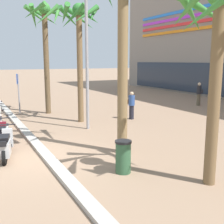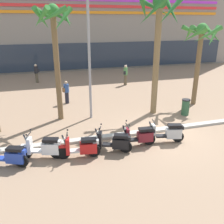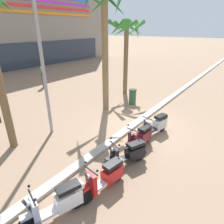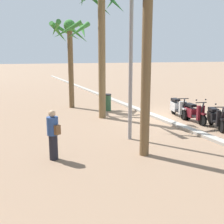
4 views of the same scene
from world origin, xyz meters
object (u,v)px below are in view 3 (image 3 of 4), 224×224
object	(u,v)px
scooter_maroon_mid_centre	(141,138)
palm_tree_by_mall_entrance	(127,36)
scooter_white_mid_rear	(59,203)
street_lamp	(39,41)
scooter_red_tail_end	(106,177)
litter_bin	(133,97)
palm_tree_near_sign	(104,21)
scooter_silver_second_in_line	(156,125)
scooter_black_mid_front	(129,154)
pedestrian_by_palm_tree	(43,76)

from	to	relation	value
scooter_maroon_mid_centre	palm_tree_by_mall_entrance	distance (m)	8.07
scooter_white_mid_rear	street_lamp	bearing A→B (deg)	54.74
scooter_red_tail_end	litter_bin	distance (m)	7.32
scooter_red_tail_end	street_lamp	xyz separation A→B (m)	(1.27, 4.21, 3.56)
palm_tree_near_sign	scooter_silver_second_in_line	bearing A→B (deg)	-106.50
scooter_black_mid_front	palm_tree_near_sign	world-z (taller)	palm_tree_near_sign
scooter_red_tail_end	pedestrian_by_palm_tree	xyz separation A→B (m)	(5.71, 10.85, 0.48)
scooter_white_mid_rear	pedestrian_by_palm_tree	world-z (taller)	pedestrian_by_palm_tree
palm_tree_near_sign	palm_tree_by_mall_entrance	bearing A→B (deg)	12.54
scooter_white_mid_rear	litter_bin	distance (m)	8.52
scooter_black_mid_front	scooter_silver_second_in_line	world-z (taller)	scooter_black_mid_front
palm_tree_near_sign	street_lamp	size ratio (longest dim) A/B	1.00
scooter_maroon_mid_centre	pedestrian_by_palm_tree	size ratio (longest dim) A/B	1.00
scooter_silver_second_in_line	scooter_black_mid_front	bearing A→B (deg)	-176.70
scooter_white_mid_rear	scooter_silver_second_in_line	distance (m)	5.36
scooter_silver_second_in_line	palm_tree_by_mall_entrance	bearing A→B (deg)	45.29
scooter_white_mid_rear	scooter_silver_second_in_line	size ratio (longest dim) A/B	0.93
scooter_black_mid_front	palm_tree_by_mall_entrance	world-z (taller)	palm_tree_by_mall_entrance
palm_tree_near_sign	scooter_maroon_mid_centre	bearing A→B (deg)	-123.56
scooter_red_tail_end	pedestrian_by_palm_tree	world-z (taller)	pedestrian_by_palm_tree
scooter_white_mid_rear	pedestrian_by_palm_tree	xyz separation A→B (m)	(7.15, 10.47, 0.47)
scooter_silver_second_in_line	palm_tree_by_mall_entrance	distance (m)	7.20
scooter_white_mid_rear	scooter_black_mid_front	world-z (taller)	same
street_lamp	scooter_red_tail_end	bearing A→B (deg)	-106.74
scooter_white_mid_rear	litter_bin	world-z (taller)	scooter_white_mid_rear
scooter_white_mid_rear	litter_bin	size ratio (longest dim) A/B	1.79
palm_tree_by_mall_entrance	litter_bin	size ratio (longest dim) A/B	5.36
scooter_red_tail_end	litter_bin	world-z (taller)	scooter_red_tail_end
palm_tree_near_sign	street_lamp	bearing A→B (deg)	175.95
scooter_black_mid_front	street_lamp	xyz separation A→B (m)	(-0.10, 4.15, 3.56)
scooter_silver_second_in_line	pedestrian_by_palm_tree	xyz separation A→B (m)	(1.79, 10.64, 0.47)
street_lamp	palm_tree_near_sign	bearing A→B (deg)	-4.05
pedestrian_by_palm_tree	litter_bin	bearing A→B (deg)	-83.09
pedestrian_by_palm_tree	scooter_black_mid_front	bearing A→B (deg)	-111.94
pedestrian_by_palm_tree	scooter_silver_second_in_line	bearing A→B (deg)	-99.54
palm_tree_near_sign	palm_tree_by_mall_entrance	size ratio (longest dim) A/B	1.28
palm_tree_by_mall_entrance	pedestrian_by_palm_tree	xyz separation A→B (m)	(-2.64, 6.17, -3.03)
palm_tree_near_sign	scooter_black_mid_front	bearing A→B (deg)	-133.35
scooter_silver_second_in_line	palm_tree_near_sign	distance (m)	5.83
scooter_silver_second_in_line	palm_tree_near_sign	xyz separation A→B (m)	(1.11, 3.73, 4.34)
scooter_maroon_mid_centre	scooter_silver_second_in_line	bearing A→B (deg)	-2.26
scooter_red_tail_end	scooter_black_mid_front	size ratio (longest dim) A/B	1.02
scooter_silver_second_in_line	pedestrian_by_palm_tree	distance (m)	10.80
palm_tree_near_sign	pedestrian_by_palm_tree	distance (m)	7.95
palm_tree_near_sign	pedestrian_by_palm_tree	xyz separation A→B (m)	(0.68, 6.91, -3.87)
scooter_silver_second_in_line	palm_tree_near_sign	bearing A→B (deg)	73.50
scooter_maroon_mid_centre	pedestrian_by_palm_tree	distance (m)	11.05
street_lamp	litter_bin	bearing A→B (deg)	-12.20
scooter_white_mid_rear	scooter_black_mid_front	size ratio (longest dim) A/B	1.01
scooter_black_mid_front	pedestrian_by_palm_tree	xyz separation A→B (m)	(4.35, 10.79, 0.48)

